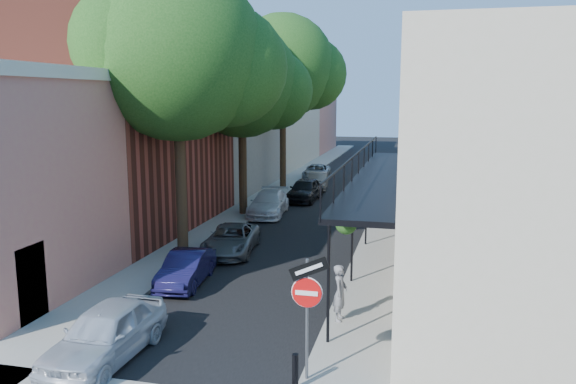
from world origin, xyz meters
The scene contains 18 objects.
road_surface centered at (0.00, 30.00, 0.01)m, with size 6.00×64.00×0.01m, color black.
sidewalk_left centered at (-4.00, 30.00, 0.06)m, with size 2.00×64.00×0.12m, color gray.
sidewalk_right centered at (4.00, 30.00, 0.06)m, with size 2.00×64.00×0.12m, color gray.
buildings_left centered at (-9.30, 28.76, 4.94)m, with size 10.10×59.10×12.00m.
buildings_right centered at (8.99, 29.49, 4.42)m, with size 9.80×55.00×10.00m.
sign_post centered at (3.16, 0.97, 2.04)m, with size 0.89×0.17×2.99m.
bollard centered at (3.00, 0.50, 0.52)m, with size 0.14×0.14×0.80m, color black.
oak_near centered at (-3.37, 10.26, 7.88)m, with size 7.48×6.80×11.42m.
oak_mid centered at (-3.42, 18.23, 7.06)m, with size 6.60×6.00×10.20m.
oak_far centered at (-3.35, 27.27, 8.26)m, with size 7.70×7.00×11.90m.
parked_car_a centered at (-1.85, 1.01, 0.68)m, with size 1.62×4.02×1.37m, color #B4BBC7.
parked_car_b centered at (-2.20, 6.65, 0.57)m, with size 1.21×3.47×1.14m, color #15133B.
parked_car_c centered at (-1.99, 10.74, 0.57)m, with size 1.90×4.12×1.15m, color #565A5E.
parked_car_d centered at (-2.47, 18.35, 0.65)m, with size 1.81×4.46×1.29m, color silver.
parked_car_e centered at (-1.40, 22.94, 0.70)m, with size 1.66×4.12×1.40m, color black.
parked_car_f centered at (-1.40, 27.35, 0.59)m, with size 1.25×3.59×1.18m, color gray.
parked_car_g centered at (-2.36, 32.08, 0.58)m, with size 1.93×4.18×1.16m, color gray.
pedestrian centered at (3.40, 4.50, 0.93)m, with size 0.59×0.39×1.61m, color slate.
Camera 1 is at (5.44, -10.49, 6.37)m, focal length 35.00 mm.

